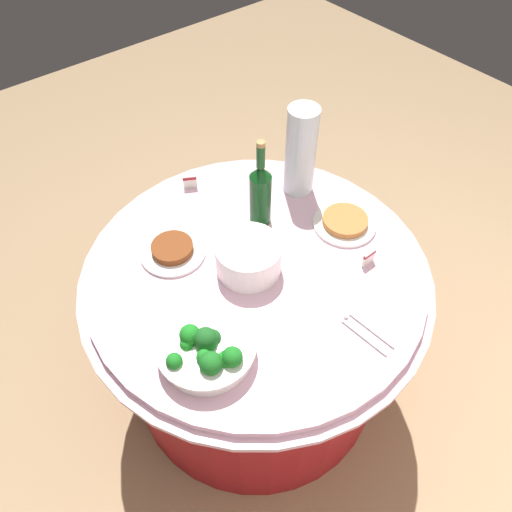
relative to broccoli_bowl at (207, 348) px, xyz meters
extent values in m
plane|color=#9E7F5B|center=(-0.31, -0.17, -0.78)|extent=(6.00, 6.00, 0.00)
cylinder|color=maroon|center=(-0.31, -0.17, -0.44)|extent=(1.01, 1.01, 0.69)
cylinder|color=#E0B2C6|center=(-0.31, -0.17, -0.08)|extent=(1.16, 1.16, 0.02)
cylinder|color=#E0B2C6|center=(-0.31, -0.17, -0.06)|extent=(1.10, 1.10, 0.03)
cylinder|color=white|center=(0.00, -0.01, -0.02)|extent=(0.26, 0.26, 0.05)
cylinder|color=white|center=(0.00, -0.01, 0.01)|extent=(0.28, 0.28, 0.01)
sphere|color=#196F1E|center=(-0.03, 0.08, 0.04)|extent=(0.06, 0.06, 0.06)
sphere|color=#19711E|center=(0.10, -0.01, 0.03)|extent=(0.05, 0.05, 0.05)
sphere|color=#19651E|center=(0.03, 0.06, 0.03)|extent=(0.06, 0.06, 0.06)
sphere|color=#19571E|center=(0.00, -0.01, 0.04)|extent=(0.06, 0.06, 0.06)
sphere|color=#19621E|center=(0.00, 0.00, 0.03)|extent=(0.06, 0.06, 0.06)
sphere|color=#19571E|center=(-0.03, -0.01, 0.02)|extent=(0.05, 0.05, 0.05)
sphere|color=#19751E|center=(0.03, 0.03, 0.03)|extent=(0.04, 0.04, 0.04)
sphere|color=#197D1E|center=(0.04, -0.03, 0.02)|extent=(0.04, 0.04, 0.04)
sphere|color=#19801E|center=(-0.01, 0.07, 0.02)|extent=(0.05, 0.05, 0.05)
sphere|color=#19781E|center=(0.02, -0.04, 0.04)|extent=(0.06, 0.06, 0.06)
cylinder|color=white|center=(-0.29, -0.18, -0.04)|extent=(0.21, 0.21, 0.01)
cylinder|color=white|center=(-0.29, -0.18, -0.03)|extent=(0.21, 0.21, 0.01)
cylinder|color=white|center=(-0.29, -0.18, -0.02)|extent=(0.21, 0.21, 0.01)
cylinder|color=white|center=(-0.29, -0.18, -0.01)|extent=(0.21, 0.21, 0.01)
cylinder|color=white|center=(-0.29, -0.18, 0.00)|extent=(0.21, 0.21, 0.01)
cylinder|color=white|center=(-0.29, -0.18, 0.01)|extent=(0.21, 0.21, 0.01)
cylinder|color=white|center=(-0.29, -0.18, 0.02)|extent=(0.21, 0.21, 0.01)
cylinder|color=white|center=(-0.29, -0.18, 0.03)|extent=(0.21, 0.21, 0.01)
cylinder|color=white|center=(-0.29, -0.18, 0.04)|extent=(0.21, 0.21, 0.01)
cylinder|color=white|center=(-0.29, -0.18, 0.05)|extent=(0.21, 0.21, 0.01)
cylinder|color=white|center=(-0.29, -0.18, 0.06)|extent=(0.21, 0.21, 0.01)
cylinder|color=#0F4317|center=(-0.46, -0.32, 0.06)|extent=(0.07, 0.07, 0.20)
cone|color=#0F4317|center=(-0.46, -0.32, 0.18)|extent=(0.07, 0.07, 0.04)
cylinder|color=#0F4317|center=(-0.46, -0.32, 0.24)|extent=(0.03, 0.03, 0.08)
cylinder|color=#B2844C|center=(-0.46, -0.32, 0.28)|extent=(0.03, 0.03, 0.02)
cylinder|color=silver|center=(-0.67, -0.36, 0.13)|extent=(0.11, 0.11, 0.34)
sphere|color=#E5B26B|center=(-0.65, -0.36, 0.00)|extent=(0.06, 0.06, 0.06)
sphere|color=#E5B26B|center=(-0.68, -0.35, 0.00)|extent=(0.06, 0.06, 0.06)
sphere|color=#E5B26B|center=(-0.68, -0.38, 0.00)|extent=(0.06, 0.06, 0.06)
sphere|color=#72C64C|center=(-0.66, -0.35, 0.05)|extent=(0.06, 0.06, 0.06)
sphere|color=#72C64C|center=(-0.69, -0.35, 0.05)|extent=(0.06, 0.06, 0.06)
sphere|color=#72C64C|center=(-0.67, -0.38, 0.05)|extent=(0.06, 0.06, 0.06)
sphere|color=red|center=(-0.67, -0.34, 0.10)|extent=(0.06, 0.06, 0.06)
sphere|color=red|center=(-0.69, -0.37, 0.10)|extent=(0.06, 0.06, 0.06)
sphere|color=red|center=(-0.66, -0.38, 0.10)|extent=(0.06, 0.06, 0.06)
sphere|color=#E5B26B|center=(-0.68, -0.34, 0.16)|extent=(0.06, 0.06, 0.06)
sphere|color=#E5B26B|center=(-0.69, -0.38, 0.16)|extent=(0.06, 0.06, 0.06)
sphere|color=#E5B26B|center=(-0.65, -0.37, 0.16)|extent=(0.06, 0.06, 0.06)
cylinder|color=silver|center=(-0.42, 0.23, -0.04)|extent=(0.02, 0.16, 0.01)
cylinder|color=silver|center=(-0.38, 0.24, -0.04)|extent=(0.02, 0.16, 0.01)
sphere|color=silver|center=(-0.39, 0.16, -0.04)|extent=(0.01, 0.01, 0.01)
cylinder|color=white|center=(-0.13, -0.39, -0.04)|extent=(0.22, 0.22, 0.01)
cylinder|color=brown|center=(-0.13, -0.39, -0.02)|extent=(0.14, 0.14, 0.03)
cylinder|color=white|center=(-0.67, -0.12, -0.04)|extent=(0.22, 0.22, 0.01)
cylinder|color=#B77038|center=(-0.67, -0.12, -0.02)|extent=(0.16, 0.16, 0.02)
cube|color=white|center=(-0.60, 0.05, -0.02)|extent=(0.05, 0.01, 0.05)
cube|color=maroon|center=(-0.60, 0.05, 0.00)|extent=(0.05, 0.01, 0.01)
cube|color=white|center=(-0.36, -0.62, -0.02)|extent=(0.05, 0.03, 0.05)
cube|color=maroon|center=(-0.36, -0.62, 0.00)|extent=(0.05, 0.03, 0.01)
camera|label=1|loc=(0.32, 0.61, 1.18)|focal=34.10mm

